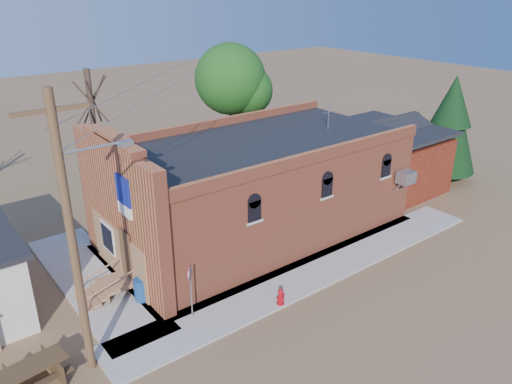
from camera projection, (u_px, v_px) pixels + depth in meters
ground at (304, 294)px, 19.84m from camera, size 120.00×120.00×0.00m
sidewalk_south at (316, 271)px, 21.32m from camera, size 19.00×2.20×0.08m
sidewalk_west at (94, 281)px, 20.64m from camera, size 2.60×10.00×0.08m
brick_bar at (253, 188)px, 23.86m from camera, size 16.40×7.97×6.30m
red_shed at (385, 151)px, 29.46m from camera, size 5.40×6.40×4.30m
utility_pole at (73, 235)px, 14.27m from camera, size 3.12×0.26×9.00m
tree_bare_near at (91, 99)px, 25.32m from camera, size 2.80×2.80×7.65m
tree_leafy at (230, 79)px, 30.77m from camera, size 4.40×4.40×8.15m
evergreen_tree at (450, 121)px, 30.06m from camera, size 3.60×3.60×6.50m
fire_hydrant at (281, 297)px, 18.97m from camera, size 0.36×0.33×0.66m
stop_sign at (190, 278)px, 17.73m from camera, size 0.42×0.48×2.15m
trash_barrel at (142, 289)px, 19.20m from camera, size 0.78×0.78×0.91m
picnic_table at (34, 372)px, 15.12m from camera, size 2.11×1.69×0.81m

